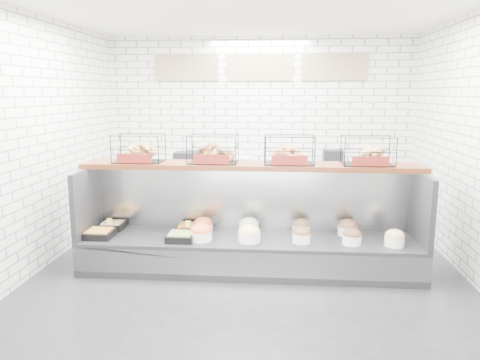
{
  "coord_description": "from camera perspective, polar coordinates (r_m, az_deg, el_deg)",
  "views": [
    {
      "loc": [
        0.34,
        -5.06,
        2.11
      ],
      "look_at": [
        -0.13,
        0.45,
        1.06
      ],
      "focal_mm": 35.0,
      "sensor_mm": 36.0,
      "label": 1
    }
  ],
  "objects": [
    {
      "name": "bagel_shelf",
      "position": [
        5.64,
        1.32,
        3.16
      ],
      "size": [
        4.1,
        0.5,
        0.4
      ],
      "color": "#461D0F",
      "rests_on": "display_case"
    },
    {
      "name": "prep_counter",
      "position": [
        7.68,
        2.16,
        -1.66
      ],
      "size": [
        4.0,
        0.6,
        1.2
      ],
      "color": "#93969B",
      "rests_on": "ground"
    },
    {
      "name": "room_shell",
      "position": [
        5.67,
        1.42,
        10.17
      ],
      "size": [
        5.02,
        5.51,
        3.01
      ],
      "color": "white",
      "rests_on": "ground"
    },
    {
      "name": "display_case",
      "position": [
        5.7,
        1.18,
        -7.52
      ],
      "size": [
        4.0,
        0.9,
        1.2
      ],
      "color": "black",
      "rests_on": "ground"
    },
    {
      "name": "ground",
      "position": [
        5.49,
        0.94,
        -11.89
      ],
      "size": [
        5.5,
        5.5,
        0.0
      ],
      "primitive_type": "plane",
      "color": "black",
      "rests_on": "ground"
    }
  ]
}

